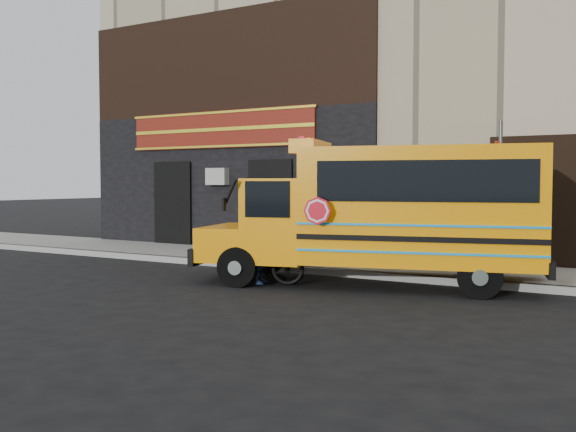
# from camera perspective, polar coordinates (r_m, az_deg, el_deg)

# --- Properties ---
(ground) EXTENTS (120.00, 120.00, 0.00)m
(ground) POSITION_cam_1_polar(r_m,az_deg,el_deg) (12.21, -2.12, -6.78)
(ground) COLOR black
(ground) RESTS_ON ground
(curb) EXTENTS (40.00, 0.20, 0.15)m
(curb) POSITION_cam_1_polar(r_m,az_deg,el_deg) (14.43, 3.44, -4.96)
(curb) COLOR #9B9C96
(curb) RESTS_ON ground
(sidewalk) EXTENTS (40.00, 3.00, 0.15)m
(sidewalk) POSITION_cam_1_polar(r_m,az_deg,el_deg) (15.77, 5.91, -4.29)
(sidewalk) COLOR gray
(sidewalk) RESTS_ON ground
(building) EXTENTS (20.00, 10.70, 12.00)m
(building) POSITION_cam_1_polar(r_m,az_deg,el_deg) (21.99, 12.94, 13.55)
(building) COLOR tan
(building) RESTS_ON sidewalk
(school_bus) EXTENTS (7.21, 3.74, 2.92)m
(school_bus) POSITION_cam_1_polar(r_m,az_deg,el_deg) (12.91, 8.86, 0.46)
(school_bus) COLOR black
(school_bus) RESTS_ON ground
(sign_pole) EXTENTS (0.10, 0.29, 3.32)m
(sign_pole) POSITION_cam_1_polar(r_m,az_deg,el_deg) (13.64, 18.26, 1.79)
(sign_pole) COLOR #48514C
(sign_pole) RESTS_ON ground
(bicycle) EXTENTS (1.78, 1.15, 1.04)m
(bicycle) POSITION_cam_1_polar(r_m,az_deg,el_deg) (12.97, -2.37, -3.88)
(bicycle) COLOR black
(bicycle) RESTS_ON ground
(cyclist) EXTENTS (0.53, 0.65, 1.55)m
(cyclist) POSITION_cam_1_polar(r_m,az_deg,el_deg) (12.85, -2.42, -2.80)
(cyclist) COLOR black
(cyclist) RESTS_ON ground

